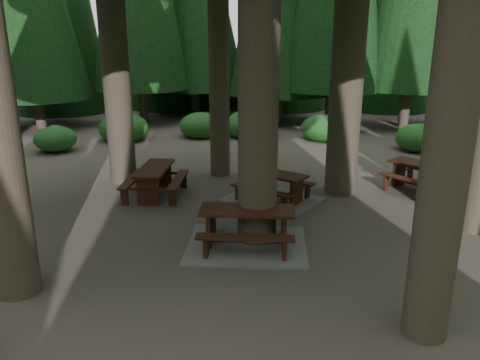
% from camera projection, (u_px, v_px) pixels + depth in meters
% --- Properties ---
extents(ground, '(80.00, 80.00, 0.00)m').
position_uv_depth(ground, '(220.00, 240.00, 10.40)').
color(ground, '#4F4840').
rests_on(ground, ground).
extents(picnic_table_a, '(2.88, 2.53, 0.86)m').
position_uv_depth(picnic_table_a, '(247.00, 233.00, 9.98)').
color(picnic_table_a, gray).
rests_on(picnic_table_a, ground).
extents(picnic_table_b, '(1.90, 2.20, 0.84)m').
position_uv_depth(picnic_table_b, '(155.00, 177.00, 13.10)').
color(picnic_table_b, '#361E10').
rests_on(picnic_table_b, ground).
extents(picnic_table_c, '(2.90, 2.68, 0.79)m').
position_uv_depth(picnic_table_c, '(273.00, 191.00, 12.83)').
color(picnic_table_c, gray).
rests_on(picnic_table_c, ground).
extents(picnic_table_d, '(2.48, 2.40, 0.84)m').
position_uv_depth(picnic_table_d, '(423.00, 174.00, 13.44)').
color(picnic_table_d, '#361E10').
rests_on(picnic_table_d, ground).
extents(shrub_ring, '(23.86, 24.64, 1.49)m').
position_uv_depth(shrub_ring, '(258.00, 214.00, 10.81)').
color(shrub_ring, '#215E20').
rests_on(shrub_ring, ground).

